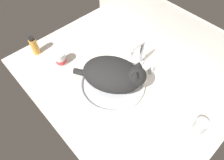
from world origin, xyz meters
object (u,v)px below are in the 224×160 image
at_px(sink_basin, 112,84).
at_px(metal_jar, 200,126).
at_px(pill_bottle, 61,59).
at_px(amber_bottle, 34,46).
at_px(faucet, 140,56).
at_px(cat, 115,75).
at_px(toothbrush, 172,91).

distance_m(sink_basin, metal_jar, 0.46).
distance_m(pill_bottle, amber_bottle, 0.18).
bearing_deg(pill_bottle, sink_basin, 20.12).
distance_m(faucet, cat, 0.20).
relative_size(faucet, metal_jar, 2.98).
distance_m(faucet, amber_bottle, 0.61).
bearing_deg(toothbrush, cat, -140.91).
relative_size(pill_bottle, metal_jar, 1.24).
relative_size(cat, amber_bottle, 3.10).
bearing_deg(cat, amber_bottle, -159.70).
bearing_deg(metal_jar, pill_bottle, -162.76).
relative_size(sink_basin, metal_jar, 5.25).
xyz_separation_m(pill_bottle, amber_bottle, (-0.17, -0.06, 0.02)).
bearing_deg(faucet, pill_bottle, -133.43).
distance_m(cat, pill_bottle, 0.34).
xyz_separation_m(faucet, toothbrush, (0.24, -0.02, -0.06)).
distance_m(faucet, toothbrush, 0.25).
distance_m(sink_basin, toothbrush, 0.31).
bearing_deg(toothbrush, pill_bottle, -150.87).
distance_m(amber_bottle, toothbrush, 0.80).
bearing_deg(metal_jar, cat, -165.36).
bearing_deg(sink_basin, faucet, 90.00).
height_order(cat, pill_bottle, cat).
bearing_deg(metal_jar, amber_bottle, -162.30).
height_order(pill_bottle, amber_bottle, amber_bottle).
height_order(sink_basin, toothbrush, sink_basin).
distance_m(cat, toothbrush, 0.30).
distance_m(sink_basin, cat, 0.08).
bearing_deg(pill_bottle, cat, 20.62).
distance_m(cat, metal_jar, 0.45).
height_order(sink_basin, pill_bottle, pill_bottle).
height_order(pill_bottle, toothbrush, pill_bottle).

